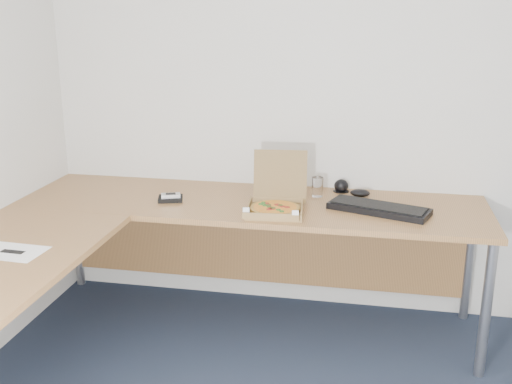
% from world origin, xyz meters
% --- Properties ---
extents(room_shell, '(3.50, 3.50, 2.50)m').
position_xyz_m(room_shell, '(0.00, 0.00, 1.25)').
color(room_shell, silver).
rests_on(room_shell, ground).
extents(desk, '(2.50, 2.20, 0.73)m').
position_xyz_m(desk, '(-0.82, 0.97, 0.70)').
color(desk, '#9B6A3B').
rests_on(desk, ground).
extents(pizza_box, '(0.28, 0.33, 0.29)m').
position_xyz_m(pizza_box, '(-0.34, 1.25, 0.76)').
color(pizza_box, olive).
rests_on(pizza_box, desk).
extents(drinking_glass, '(0.06, 0.06, 0.11)m').
position_xyz_m(drinking_glass, '(-0.16, 1.56, 0.78)').
color(drinking_glass, white).
rests_on(drinking_glass, desk).
extents(keyboard, '(0.54, 0.34, 0.03)m').
position_xyz_m(keyboard, '(0.18, 1.35, 0.75)').
color(keyboard, black).
rests_on(keyboard, desk).
extents(mouse, '(0.13, 0.10, 0.04)m').
position_xyz_m(mouse, '(0.07, 1.60, 0.75)').
color(mouse, black).
rests_on(mouse, desk).
extents(wallet, '(0.15, 0.14, 0.02)m').
position_xyz_m(wallet, '(-0.93, 1.33, 0.74)').
color(wallet, black).
rests_on(wallet, desk).
extents(phone, '(0.11, 0.08, 0.02)m').
position_xyz_m(phone, '(-0.93, 1.32, 0.76)').
color(phone, '#B2B5BA').
rests_on(phone, wallet).
extents(paper_sheet, '(0.28, 0.20, 0.00)m').
position_xyz_m(paper_sheet, '(-1.36, 0.50, 0.73)').
color(paper_sheet, white).
rests_on(paper_sheet, desk).
extents(dome_speaker, '(0.09, 0.09, 0.08)m').
position_xyz_m(dome_speaker, '(-0.03, 1.68, 0.77)').
color(dome_speaker, black).
rests_on(dome_speaker, desk).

